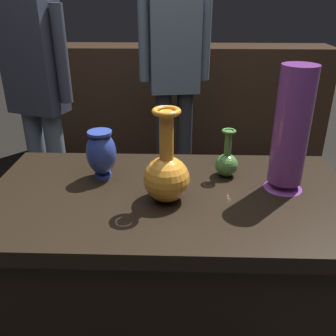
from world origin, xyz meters
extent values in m
cube|color=black|center=(0.00, 0.00, 0.38)|extent=(1.10, 0.59, 0.75)
cube|color=black|center=(0.00, 0.00, 0.78)|extent=(1.20, 0.64, 0.05)
cube|color=#382619|center=(0.00, 2.20, 0.47)|extent=(2.60, 0.40, 0.95)
cube|color=#382619|center=(0.00, 2.20, 0.97)|extent=(2.60, 0.40, 0.04)
sphere|color=orange|center=(-0.01, -0.04, 0.87)|extent=(0.14, 0.14, 0.14)
cylinder|color=orange|center=(-0.01, -0.04, 1.01)|extent=(0.04, 0.04, 0.16)
torus|color=orange|center=(-0.01, -0.04, 1.09)|extent=(0.08, 0.08, 0.02)
cylinder|color=#2D429E|center=(-0.24, 0.11, 0.81)|extent=(0.06, 0.06, 0.02)
ellipsoid|color=#2D429E|center=(-0.24, 0.11, 0.89)|extent=(0.10, 0.10, 0.16)
cylinder|color=#2D429E|center=(-0.24, 0.11, 0.97)|extent=(0.08, 0.08, 0.01)
sphere|color=#477A38|center=(0.20, 0.14, 0.84)|extent=(0.08, 0.08, 0.08)
cylinder|color=#477A38|center=(0.20, 0.14, 0.92)|extent=(0.02, 0.02, 0.09)
torus|color=#477A38|center=(0.20, 0.14, 0.97)|extent=(0.05, 0.05, 0.01)
cone|color=#7A388E|center=(0.38, 0.05, 0.81)|extent=(0.13, 0.13, 0.03)
cylinder|color=#7A388E|center=(0.38, 0.05, 1.02)|extent=(0.11, 0.11, 0.38)
cone|color=gray|center=(-1.04, 2.13, 1.00)|extent=(0.10, 0.10, 0.02)
cylinder|color=gray|center=(-1.04, 2.13, 1.14)|extent=(0.08, 0.08, 0.26)
cylinder|color=#E55B1E|center=(0.00, 2.21, 1.00)|extent=(0.06, 0.06, 0.02)
ellipsoid|color=#E55B1E|center=(0.00, 2.21, 1.09)|extent=(0.10, 0.10, 0.17)
cylinder|color=#E55B1E|center=(0.00, 2.21, 1.18)|extent=(0.08, 0.08, 0.01)
cylinder|color=slate|center=(-0.72, 1.00, 0.38)|extent=(0.11, 0.11, 0.76)
cylinder|color=slate|center=(-0.86, 1.06, 0.38)|extent=(0.11, 0.11, 0.76)
cube|color=#333847|center=(-0.79, 1.03, 1.06)|extent=(0.36, 0.28, 0.60)
cylinder|color=#333847|center=(-0.60, 0.96, 1.09)|extent=(0.07, 0.07, 0.51)
cylinder|color=#333847|center=(-0.98, 1.10, 1.09)|extent=(0.07, 0.07, 0.51)
cylinder|color=#232328|center=(0.07, 1.45, 0.39)|extent=(0.11, 0.11, 0.78)
cylinder|color=#232328|center=(-0.08, 1.43, 0.39)|extent=(0.11, 0.11, 0.78)
cube|color=slate|center=(-0.01, 1.44, 1.09)|extent=(0.34, 0.22, 0.62)
cylinder|color=slate|center=(0.19, 1.47, 1.12)|extent=(0.07, 0.07, 0.53)
cylinder|color=slate|center=(-0.21, 1.42, 1.12)|extent=(0.07, 0.07, 0.53)
camera|label=1|loc=(0.03, -1.06, 1.39)|focal=39.62mm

